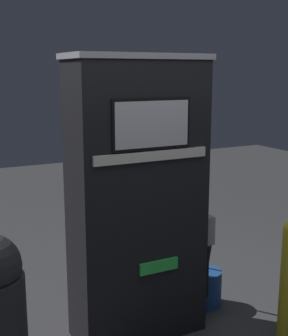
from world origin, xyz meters
TOP-DOWN VIEW (x-y plane):
  - gas_pump at (0.00, 0.22)m, footprint 1.06×0.47m
  - squeegee_bucket at (0.70, 0.33)m, footprint 0.28×0.28m

SIDE VIEW (x-z plane):
  - squeegee_bucket at x=0.70m, z-range -0.19..0.50m
  - gas_pump at x=0.00m, z-range 0.00..2.08m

